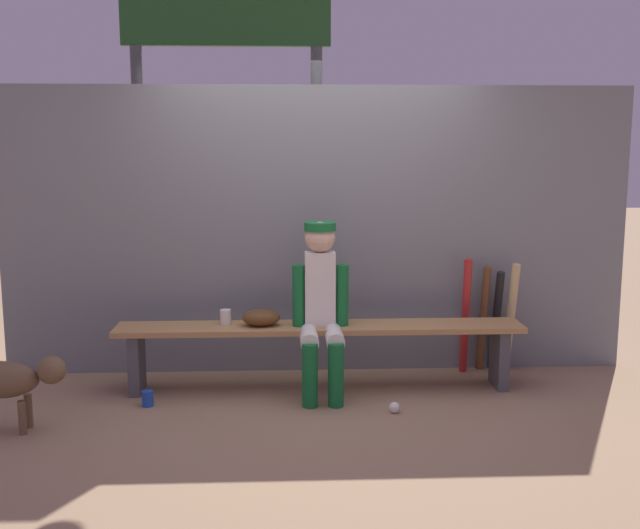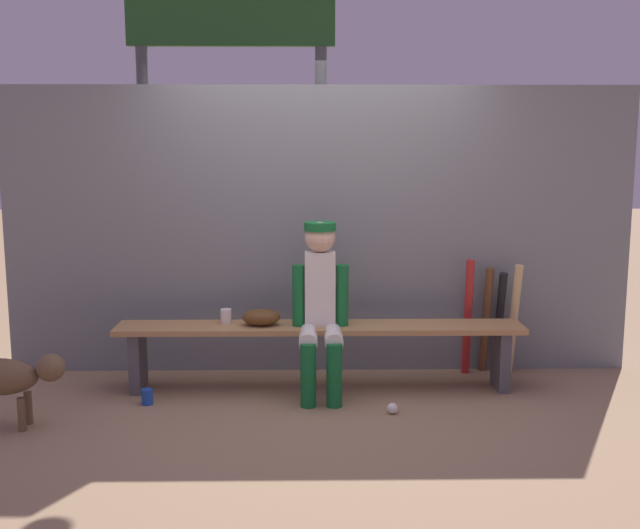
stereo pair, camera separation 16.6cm
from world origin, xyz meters
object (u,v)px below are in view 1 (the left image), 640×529
(player_seated, at_px, (321,302))
(bat_wood_dark, at_px, (483,319))
(dugout_bench, at_px, (320,338))
(bat_wood_natural, at_px, (511,318))
(cup_on_ground, at_px, (148,398))
(bat_aluminum_black, at_px, (496,321))
(baseball_glove, at_px, (261,318))
(baseball, at_px, (394,408))
(scoreboard, at_px, (233,49))
(bat_aluminum_red, at_px, (466,316))
(dog, at_px, (7,380))
(cup_on_bench, at_px, (226,317))

(player_seated, bearing_deg, bat_wood_dark, 21.23)
(dugout_bench, height_order, player_seated, player_seated)
(bat_wood_natural, xyz_separation_m, cup_on_ground, (-2.74, -0.66, -0.39))
(player_seated, relative_size, bat_aluminum_black, 1.52)
(baseball_glove, bearing_deg, bat_wood_natural, 9.91)
(bat_wood_dark, bearing_deg, baseball, -132.05)
(cup_on_ground, xyz_separation_m, scoreboard, (0.54, 1.56, 2.54))
(bat_aluminum_red, bearing_deg, baseball, -128.11)
(dugout_bench, distance_m, dog, 2.15)
(bat_wood_natural, relative_size, dog, 1.06)
(bat_wood_natural, relative_size, baseball, 12.06)
(baseball_glove, distance_m, bat_aluminum_black, 1.90)
(player_seated, height_order, bat_wood_dark, player_seated)
(dugout_bench, distance_m, bat_aluminum_black, 1.48)
(baseball_glove, xyz_separation_m, cup_on_ground, (-0.79, -0.32, -0.49))
(bat_aluminum_black, xyz_separation_m, scoreboard, (-2.10, 0.84, 2.18))
(bat_wood_natural, distance_m, cup_on_bench, 2.24)
(cup_on_bench, distance_m, dog, 1.55)
(dugout_bench, xyz_separation_m, cup_on_ground, (-1.22, -0.32, -0.34))
(player_seated, height_order, bat_wood_natural, player_seated)
(player_seated, xyz_separation_m, bat_wood_dark, (1.32, 0.51, -0.26))
(dugout_bench, xyz_separation_m, bat_aluminum_red, (1.16, 0.34, 0.07))
(bat_aluminum_black, xyz_separation_m, cup_on_bench, (-2.12, -0.35, 0.14))
(dugout_bench, relative_size, bat_aluminum_red, 3.23)
(dugout_bench, relative_size, bat_wood_dark, 3.50)
(baseball, bearing_deg, player_seated, 138.90)
(baseball_glove, height_order, baseball, baseball_glove)
(dog, bearing_deg, dugout_bench, 20.29)
(bat_wood_natural, height_order, cup_on_bench, bat_wood_natural)
(bat_aluminum_black, xyz_separation_m, bat_wood_natural, (0.10, -0.06, 0.04))
(bat_aluminum_red, height_order, bat_wood_dark, bat_aluminum_red)
(bat_wood_natural, relative_size, scoreboard, 0.24)
(scoreboard, bearing_deg, player_seated, -63.33)
(bat_aluminum_red, height_order, bat_aluminum_black, bat_aluminum_red)
(cup_on_ground, distance_m, dog, 0.95)
(dugout_bench, relative_size, baseball, 40.41)
(cup_on_bench, xyz_separation_m, scoreboard, (0.02, 1.19, 2.05))
(cup_on_bench, distance_m, scoreboard, 2.37)
(player_seated, distance_m, bat_wood_natural, 1.60)
(dog, bearing_deg, bat_aluminum_red, 18.81)
(dog, bearing_deg, baseball_glove, 25.20)
(scoreboard, bearing_deg, bat_wood_dark, -22.81)
(baseball_glove, xyz_separation_m, bat_wood_dark, (1.75, 0.40, -0.12))
(bat_aluminum_red, height_order, bat_wood_natural, bat_aluminum_red)
(bat_aluminum_red, relative_size, bat_wood_natural, 1.04)
(dog, bearing_deg, cup_on_bench, 31.12)
(bat_aluminum_red, bearing_deg, dog, -161.19)
(player_seated, relative_size, bat_wood_dark, 1.47)
(dog, bearing_deg, bat_wood_dark, 18.96)
(player_seated, bearing_deg, dugout_bench, 91.31)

